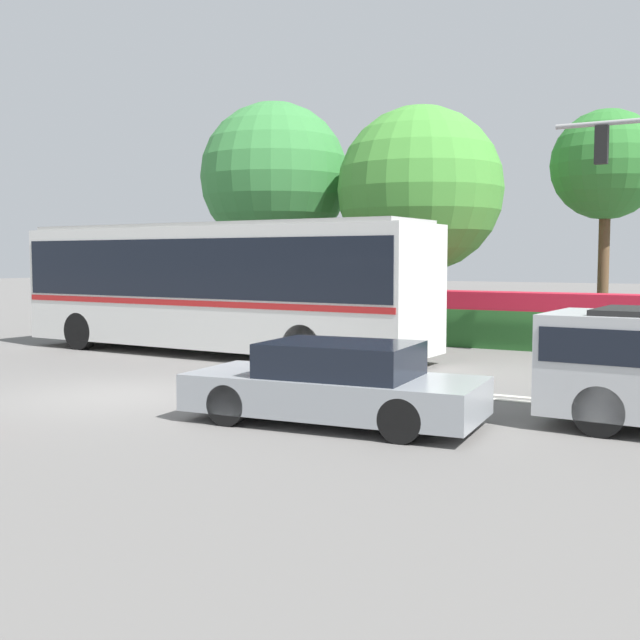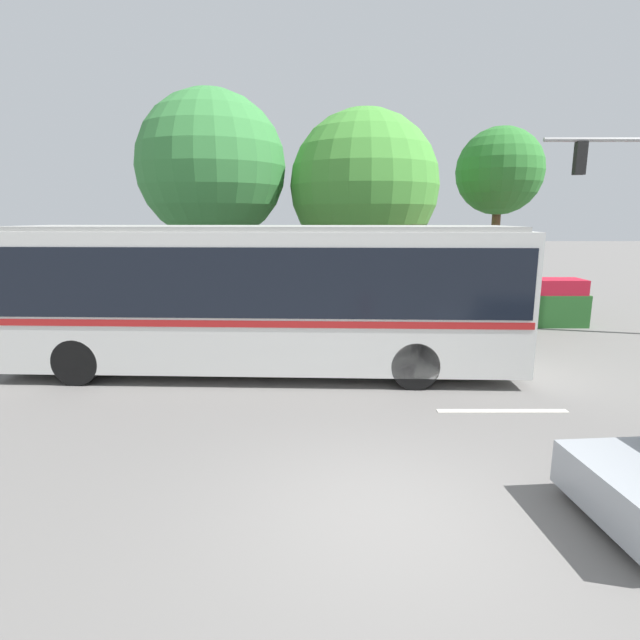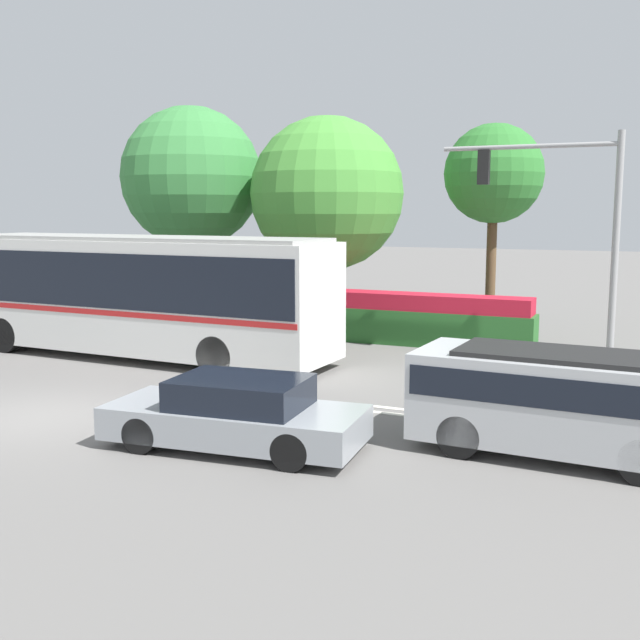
% 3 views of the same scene
% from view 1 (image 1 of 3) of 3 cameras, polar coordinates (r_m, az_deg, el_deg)
% --- Properties ---
extents(ground_plane, '(140.00, 140.00, 0.00)m').
position_cam_1_polar(ground_plane, '(14.51, -14.35, -5.37)').
color(ground_plane, slate).
extents(city_bus, '(11.47, 3.03, 3.32)m').
position_cam_1_polar(city_bus, '(20.09, -7.39, 2.87)').
color(city_bus, silver).
rests_on(city_bus, ground).
extents(sedan_foreground, '(4.52, 2.15, 1.22)m').
position_cam_1_polar(sedan_foreground, '(11.66, 1.14, -4.75)').
color(sedan_foreground, gray).
rests_on(sedan_foreground, ground).
extents(flowering_hedge, '(9.78, 1.07, 1.54)m').
position_cam_1_polar(flowering_hedge, '(22.28, 11.08, 0.07)').
color(flowering_hedge, '#286028').
rests_on(flowering_hedge, ground).
extents(street_tree_left, '(5.00, 5.00, 7.68)m').
position_cam_1_polar(street_tree_left, '(26.84, -3.35, 10.32)').
color(street_tree_left, brown).
rests_on(street_tree_left, ground).
extents(street_tree_centre, '(5.10, 5.10, 7.11)m').
position_cam_1_polar(street_tree_centre, '(24.57, 7.30, 9.39)').
color(street_tree_centre, brown).
rests_on(street_tree_centre, ground).
extents(street_tree_right, '(3.21, 3.21, 6.80)m').
position_cam_1_polar(street_tree_right, '(24.77, 20.16, 10.50)').
color(street_tree_right, brown).
rests_on(street_tree_right, ground).
extents(lane_stripe_near, '(2.40, 0.16, 0.01)m').
position_cam_1_polar(lane_stripe_near, '(13.90, 14.60, -5.78)').
color(lane_stripe_near, silver).
rests_on(lane_stripe_near, ground).
extents(lane_stripe_mid, '(2.40, 0.16, 0.01)m').
position_cam_1_polar(lane_stripe_mid, '(14.26, 15.58, -5.55)').
color(lane_stripe_mid, silver).
rests_on(lane_stripe_mid, ground).
extents(lane_stripe_far, '(2.40, 0.16, 0.01)m').
position_cam_1_polar(lane_stripe_far, '(15.64, 0.90, -4.50)').
color(lane_stripe_far, silver).
rests_on(lane_stripe_far, ground).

